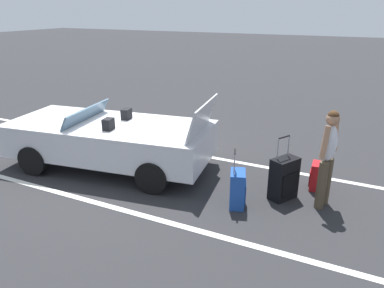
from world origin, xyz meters
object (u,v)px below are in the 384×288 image
suitcase_small_carryon (316,176)px  traveler_person (328,154)px  convertible_car (102,138)px  suitcase_large_black (284,179)px  suitcase_medium_bright (238,189)px

suitcase_small_carryon → traveler_person: (-0.18, 0.59, 0.68)m
convertible_car → traveler_person: size_ratio=2.63×
suitcase_large_black → suitcase_medium_bright: size_ratio=1.13×
suitcase_large_black → suitcase_small_carryon: (-0.47, -0.61, -0.12)m
convertible_car → suitcase_small_carryon: size_ratio=6.25×
convertible_car → suitcase_medium_bright: 3.13m
suitcase_medium_bright → traveler_person: size_ratio=0.60×
suitcase_large_black → suitcase_small_carryon: suitcase_large_black is taller
convertible_car → suitcase_small_carryon: bearing=-176.9°
convertible_car → suitcase_large_black: bearing=175.2°
suitcase_large_black → suitcase_small_carryon: bearing=81.6°
suitcase_small_carryon → convertible_car: bearing=7.8°
suitcase_large_black → traveler_person: (-0.65, -0.02, 0.56)m
suitcase_small_carryon → traveler_person: 0.92m
suitcase_medium_bright → traveler_person: 1.55m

